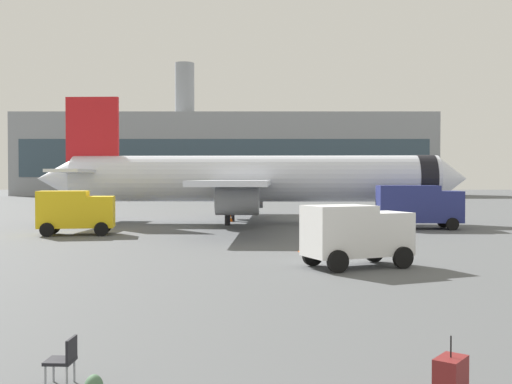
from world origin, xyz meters
TOP-DOWN VIEW (x-y plane):
  - airplane_at_gate at (-0.32, 46.83)m, footprint 35.71×32.16m
  - service_truck at (-11.77, 36.30)m, footprint 5.08×3.13m
  - fuel_truck at (11.99, 41.13)m, footprint 6.10×2.93m
  - cargo_van at (4.25, 21.65)m, footprint 4.83×3.67m
  - safety_cone_near at (2.45, 26.94)m, footprint 0.44×0.44m
  - safety_cone_mid at (-2.11, 48.73)m, footprint 0.44×0.44m
  - rolling_suitcase at (3.31, 6.29)m, footprint 0.71×0.75m
  - gate_chair at (-3.34, 7.08)m, footprint 0.50×0.50m
  - terminal_building at (-6.77, 135.81)m, footprint 91.94×19.31m

SIDE VIEW (x-z plane):
  - safety_cone_mid at x=-2.11m, z-range -0.01..0.62m
  - safety_cone_near at x=2.45m, z-range -0.01..0.73m
  - rolling_suitcase at x=3.31m, z-range -0.16..0.94m
  - gate_chair at x=-3.34m, z-range 0.07..0.93m
  - cargo_van at x=4.25m, z-range 0.15..2.75m
  - service_truck at x=-11.77m, z-range 0.16..3.05m
  - fuel_truck at x=11.99m, z-range 0.17..3.37m
  - airplane_at_gate at x=-0.32m, z-range -1.59..8.91m
  - terminal_building at x=-6.77m, z-range -5.89..24.07m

